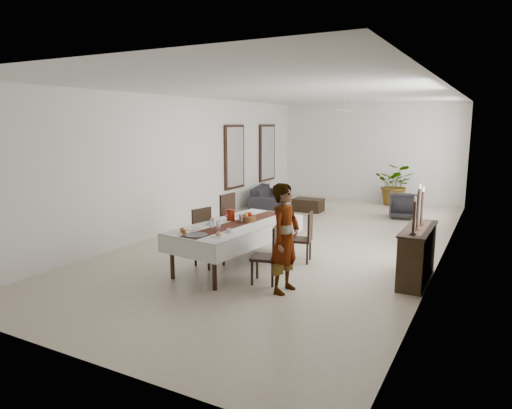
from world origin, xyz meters
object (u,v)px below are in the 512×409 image
at_px(red_pitcher, 231,215).
at_px(sofa, 269,197).
at_px(dining_table_top, 237,226).
at_px(sideboard_body, 417,255).
at_px(woman, 285,238).

bearing_deg(red_pitcher, sofa, 109.52).
bearing_deg(dining_table_top, sideboard_body, 19.75).
relative_size(sideboard_body, sofa, 0.68).
bearing_deg(sofa, red_pitcher, -176.19).
distance_m(woman, sofa, 7.30).
height_order(dining_table_top, sideboard_body, sideboard_body).
relative_size(dining_table_top, woman, 1.48).
distance_m(red_pitcher, sideboard_body, 3.33).
xyz_separation_m(dining_table_top, sideboard_body, (3.01, 0.71, -0.32)).
relative_size(red_pitcher, sofa, 0.10).
height_order(dining_table_top, woman, woman).
xyz_separation_m(dining_table_top, woman, (1.30, -0.76, 0.09)).
bearing_deg(woman, sofa, 33.74).
relative_size(dining_table_top, sofa, 1.17).
height_order(red_pitcher, woman, woman).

